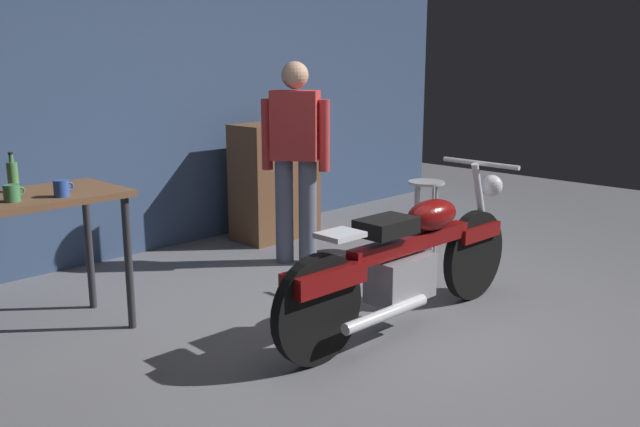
% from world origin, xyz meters
% --- Properties ---
extents(ground_plane, '(12.00, 12.00, 0.00)m').
position_xyz_m(ground_plane, '(0.00, 0.00, 0.00)').
color(ground_plane, slate).
extents(back_wall, '(8.00, 0.12, 3.10)m').
position_xyz_m(back_wall, '(0.00, 2.80, 1.55)').
color(back_wall, '#384C70').
rests_on(back_wall, ground_plane).
extents(workbench, '(1.30, 0.64, 0.90)m').
position_xyz_m(workbench, '(-1.73, 1.50, 0.79)').
color(workbench, brown).
rests_on(workbench, ground_plane).
extents(motorcycle, '(2.19, 0.60, 1.00)m').
position_xyz_m(motorcycle, '(0.12, 0.01, 0.45)').
color(motorcycle, black).
rests_on(motorcycle, ground_plane).
extents(person_standing, '(0.39, 0.49, 1.67)m').
position_xyz_m(person_standing, '(0.60, 1.54, 0.93)').
color(person_standing, slate).
rests_on(person_standing, ground_plane).
extents(shop_stool, '(0.32, 0.32, 0.64)m').
position_xyz_m(shop_stool, '(1.63, 0.96, 0.50)').
color(shop_stool, '#B2B2B7').
rests_on(shop_stool, ground_plane).
extents(wooden_dresser, '(0.80, 0.47, 1.10)m').
position_xyz_m(wooden_dresser, '(1.04, 2.30, 0.55)').
color(wooden_dresser, brown).
rests_on(wooden_dresser, ground_plane).
extents(mug_blue_enamel, '(0.12, 0.09, 0.10)m').
position_xyz_m(mug_blue_enamel, '(-1.49, 1.31, 0.95)').
color(mug_blue_enamel, '#2D51AD').
rests_on(mug_blue_enamel, workbench).
extents(mug_green_speckled, '(0.12, 0.09, 0.10)m').
position_xyz_m(mug_green_speckled, '(-1.75, 1.38, 0.95)').
color(mug_green_speckled, '#3D7F4C').
rests_on(mug_green_speckled, workbench).
extents(bottle, '(0.06, 0.06, 0.24)m').
position_xyz_m(bottle, '(-1.63, 1.67, 1.00)').
color(bottle, '#4C8C4C').
rests_on(bottle, workbench).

